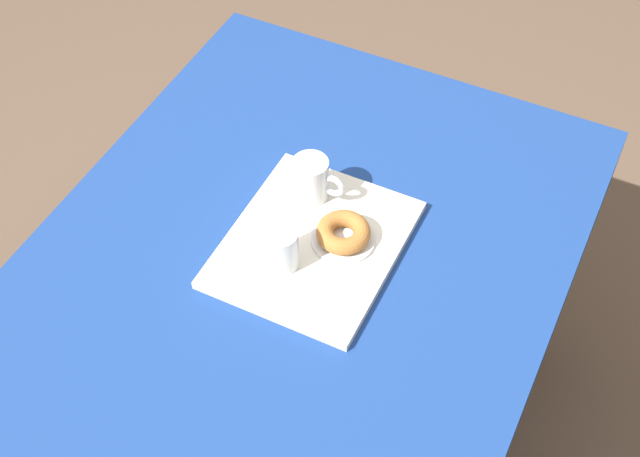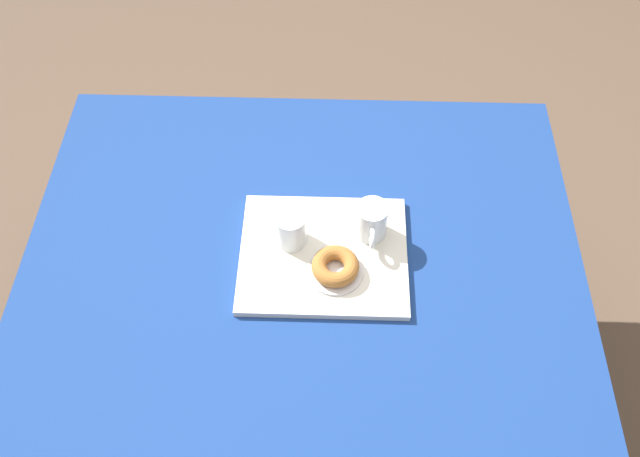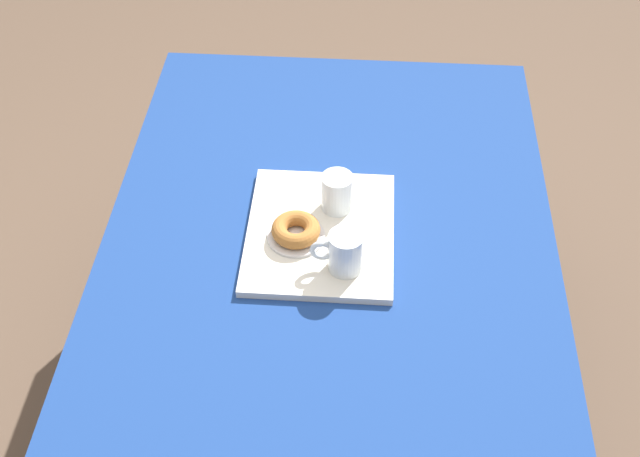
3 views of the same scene
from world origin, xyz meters
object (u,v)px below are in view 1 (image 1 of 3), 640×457
at_px(dining_table, 294,291).
at_px(donut_plate_left, 343,239).
at_px(serving_tray, 313,244).
at_px(tea_mug_left, 311,180).
at_px(sugar_donut_left, 343,232).
at_px(water_glass_near, 280,249).

xyz_separation_m(dining_table, donut_plate_left, (-0.08, 0.07, 0.12)).
bearing_deg(donut_plate_left, serving_tray, -61.71).
height_order(tea_mug_left, donut_plate_left, tea_mug_left).
bearing_deg(tea_mug_left, donut_plate_left, 53.59).
bearing_deg(donut_plate_left, tea_mug_left, -126.41).
distance_m(serving_tray, sugar_donut_left, 0.07).
relative_size(dining_table, sugar_donut_left, 12.14).
xyz_separation_m(serving_tray, water_glass_near, (0.07, -0.03, 0.05)).
bearing_deg(sugar_donut_left, water_glass_near, -39.07).
relative_size(dining_table, donut_plate_left, 10.22).
xyz_separation_m(tea_mug_left, donut_plate_left, (0.08, 0.11, -0.04)).
bearing_deg(serving_tray, dining_table, -21.54).
distance_m(dining_table, serving_tray, 0.12).
height_order(dining_table, water_glass_near, water_glass_near).
bearing_deg(dining_table, tea_mug_left, -166.34).
bearing_deg(tea_mug_left, water_glass_near, 7.97).
bearing_deg(water_glass_near, sugar_donut_left, 140.93).
height_order(water_glass_near, sugar_donut_left, water_glass_near).
bearing_deg(serving_tray, sugar_donut_left, 118.29).
height_order(tea_mug_left, water_glass_near, tea_mug_left).
distance_m(serving_tray, donut_plate_left, 0.06).
xyz_separation_m(serving_tray, donut_plate_left, (-0.03, 0.05, 0.01)).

